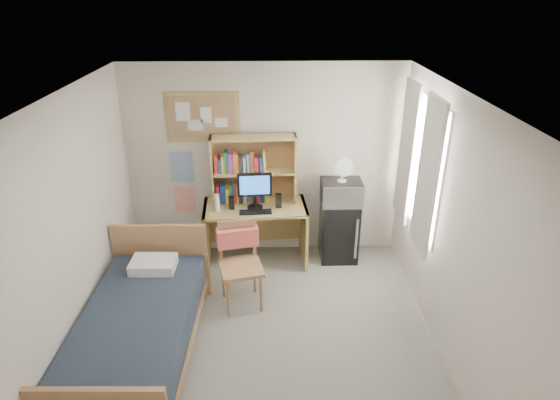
{
  "coord_description": "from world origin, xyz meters",
  "views": [
    {
      "loc": [
        0.06,
        -3.71,
        3.47
      ],
      "look_at": [
        0.18,
        1.2,
        1.17
      ],
      "focal_mm": 30.0,
      "sensor_mm": 36.0,
      "label": 1
    }
  ],
  "objects_px": {
    "monitor": "(255,192)",
    "speaker_left": "(231,203)",
    "speaker_right": "(278,201)",
    "bed": "(139,336)",
    "mini_fridge": "(339,230)",
    "bulletin_board": "(202,117)",
    "microwave": "(341,192)",
    "desk_fan": "(343,170)",
    "desk_chair": "(241,267)",
    "desk": "(256,234)"
  },
  "relations": [
    {
      "from": "desk",
      "to": "mini_fridge",
      "type": "bearing_deg",
      "value": 0.89
    },
    {
      "from": "speaker_left",
      "to": "desk_fan",
      "type": "relative_size",
      "value": 0.56
    },
    {
      "from": "monitor",
      "to": "desk",
      "type": "bearing_deg",
      "value": 90.0
    },
    {
      "from": "bed",
      "to": "speaker_right",
      "type": "height_order",
      "value": "speaker_right"
    },
    {
      "from": "desk",
      "to": "bed",
      "type": "bearing_deg",
      "value": -125.15
    },
    {
      "from": "desk_chair",
      "to": "speaker_left",
      "type": "xyz_separation_m",
      "value": [
        -0.15,
        0.86,
        0.41
      ]
    },
    {
      "from": "speaker_right",
      "to": "bed",
      "type": "bearing_deg",
      "value": -132.23
    },
    {
      "from": "desk_chair",
      "to": "bed",
      "type": "distance_m",
      "value": 1.33
    },
    {
      "from": "bed",
      "to": "monitor",
      "type": "distance_m",
      "value": 2.22
    },
    {
      "from": "bed",
      "to": "desk_fan",
      "type": "distance_m",
      "value": 3.09
    },
    {
      "from": "bulletin_board",
      "to": "desk_fan",
      "type": "distance_m",
      "value": 1.9
    },
    {
      "from": "monitor",
      "to": "speaker_left",
      "type": "distance_m",
      "value": 0.33
    },
    {
      "from": "bulletin_board",
      "to": "speaker_left",
      "type": "height_order",
      "value": "bulletin_board"
    },
    {
      "from": "monitor",
      "to": "desk_fan",
      "type": "xyz_separation_m",
      "value": [
        1.12,
        0.13,
        0.23
      ]
    },
    {
      "from": "desk_chair",
      "to": "desk_fan",
      "type": "relative_size",
      "value": 3.39
    },
    {
      "from": "speaker_right",
      "to": "desk_fan",
      "type": "relative_size",
      "value": 0.61
    },
    {
      "from": "mini_fridge",
      "to": "bed",
      "type": "relative_size",
      "value": 0.39
    },
    {
      "from": "desk",
      "to": "microwave",
      "type": "bearing_deg",
      "value": -0.13
    },
    {
      "from": "desk_chair",
      "to": "speaker_left",
      "type": "distance_m",
      "value": 0.96
    },
    {
      "from": "desk",
      "to": "speaker_left",
      "type": "height_order",
      "value": "speaker_left"
    },
    {
      "from": "speaker_left",
      "to": "desk",
      "type": "bearing_deg",
      "value": 11.31
    },
    {
      "from": "speaker_right",
      "to": "monitor",
      "type": "bearing_deg",
      "value": -180.0
    },
    {
      "from": "speaker_left",
      "to": "speaker_right",
      "type": "distance_m",
      "value": 0.6
    },
    {
      "from": "speaker_left",
      "to": "microwave",
      "type": "height_order",
      "value": "microwave"
    },
    {
      "from": "bulletin_board",
      "to": "speaker_right",
      "type": "distance_m",
      "value": 1.43
    },
    {
      "from": "bulletin_board",
      "to": "microwave",
      "type": "bearing_deg",
      "value": -8.67
    },
    {
      "from": "bulletin_board",
      "to": "desk_chair",
      "type": "xyz_separation_m",
      "value": [
        0.5,
        -1.28,
        -1.41
      ]
    },
    {
      "from": "desk_chair",
      "to": "bed",
      "type": "bearing_deg",
      "value": -150.39
    },
    {
      "from": "microwave",
      "to": "desk",
      "type": "bearing_deg",
      "value": -176.34
    },
    {
      "from": "bulletin_board",
      "to": "monitor",
      "type": "relative_size",
      "value": 2.04
    },
    {
      "from": "bed",
      "to": "desk_fan",
      "type": "xyz_separation_m",
      "value": [
        2.24,
        1.88,
        1.0
      ]
    },
    {
      "from": "mini_fridge",
      "to": "bed",
      "type": "xyz_separation_m",
      "value": [
        -2.24,
        -1.9,
        -0.13
      ]
    },
    {
      "from": "speaker_right",
      "to": "bulletin_board",
      "type": "bearing_deg",
      "value": 154.69
    },
    {
      "from": "monitor",
      "to": "speaker_right",
      "type": "height_order",
      "value": "monitor"
    },
    {
      "from": "speaker_left",
      "to": "microwave",
      "type": "xyz_separation_m",
      "value": [
        1.42,
        0.15,
        0.07
      ]
    },
    {
      "from": "speaker_right",
      "to": "desk",
      "type": "bearing_deg",
      "value": 168.69
    },
    {
      "from": "speaker_right",
      "to": "microwave",
      "type": "height_order",
      "value": "microwave"
    },
    {
      "from": "bulletin_board",
      "to": "microwave",
      "type": "height_order",
      "value": "bulletin_board"
    },
    {
      "from": "desk_fan",
      "to": "bed",
      "type": "bearing_deg",
      "value": -139.74
    },
    {
      "from": "bed",
      "to": "microwave",
      "type": "bearing_deg",
      "value": 41.46
    },
    {
      "from": "bulletin_board",
      "to": "speaker_left",
      "type": "distance_m",
      "value": 1.14
    },
    {
      "from": "desk",
      "to": "desk_chair",
      "type": "height_order",
      "value": "desk_chair"
    },
    {
      "from": "bed",
      "to": "speaker_left",
      "type": "distance_m",
      "value": 2.02
    },
    {
      "from": "desk_chair",
      "to": "speaker_left",
      "type": "height_order",
      "value": "desk_chair"
    },
    {
      "from": "desk_chair",
      "to": "monitor",
      "type": "bearing_deg",
      "value": 68.2
    },
    {
      "from": "bed",
      "to": "speaker_left",
      "type": "relative_size",
      "value": 12.54
    },
    {
      "from": "speaker_left",
      "to": "monitor",
      "type": "bearing_deg",
      "value": 0.0
    },
    {
      "from": "mini_fridge",
      "to": "speaker_left",
      "type": "xyz_separation_m",
      "value": [
        -1.42,
        -0.17,
        0.5
      ]
    },
    {
      "from": "mini_fridge",
      "to": "bed",
      "type": "height_order",
      "value": "mini_fridge"
    },
    {
      "from": "desk",
      "to": "speaker_right",
      "type": "bearing_deg",
      "value": -11.31
    }
  ]
}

